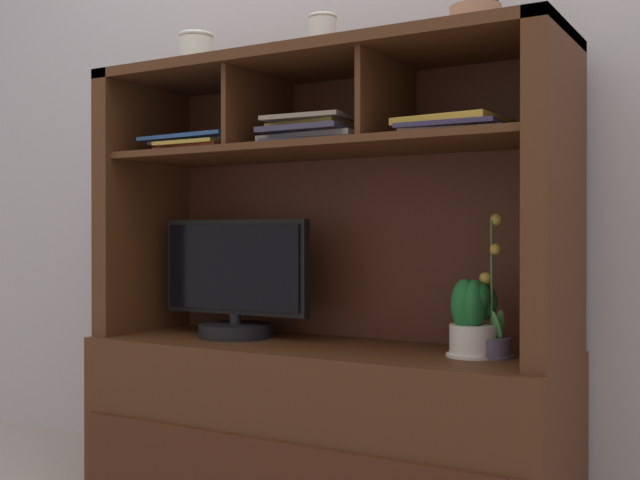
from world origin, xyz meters
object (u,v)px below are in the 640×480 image
tv_monitor (234,286)px  magazine_stack_centre (457,128)px  potted_orchid (492,334)px  magazine_stack_left (207,145)px  ceramic_vase (323,36)px  accent_vase (196,53)px  potted_succulent (477,5)px  media_console (321,369)px  potted_fern (473,316)px  magazine_stack_right (317,133)px

tv_monitor → magazine_stack_centre: 0.83m
potted_orchid → magazine_stack_left: (-0.89, -0.03, 0.53)m
ceramic_vase → accent_vase: accent_vase is taller
magazine_stack_centre → potted_succulent: 0.33m
media_console → potted_fern: bearing=-0.5°
potted_fern → magazine_stack_centre: size_ratio=0.70×
media_console → magazine_stack_centre: media_console is taller
potted_orchid → ceramic_vase: bearing=179.5°
potted_fern → magazine_stack_left: 0.97m
potted_succulent → ceramic_vase: potted_succulent is taller
magazine_stack_right → accent_vase: size_ratio=2.55×
ceramic_vase → accent_vase: size_ratio=0.98×
tv_monitor → potted_succulent: potted_succulent is taller
media_console → potted_fern: media_console is taller
potted_orchid → potted_succulent: 0.85m
magazine_stack_right → potted_succulent: potted_succulent is taller
potted_succulent → accent_vase: (-0.90, -0.03, -0.02)m
accent_vase → media_console: bearing=1.3°
magazine_stack_centre → potted_succulent: size_ratio=1.32×
tv_monitor → potted_fern: tv_monitor is taller
potted_orchid → potted_succulent: (-0.05, 0.02, 0.84)m
magazine_stack_right → accent_vase: bearing=178.9°
magazine_stack_right → potted_succulent: 0.55m
potted_fern → accent_vase: (-0.90, -0.01, 0.78)m
tv_monitor → potted_succulent: size_ratio=2.35×
tv_monitor → magazine_stack_right: (0.29, -0.00, 0.44)m
potted_fern → magazine_stack_left: (-0.84, -0.02, 0.49)m
magazine_stack_centre → ceramic_vase: 0.51m
magazine_stack_left → magazine_stack_right: 0.39m
media_console → potted_succulent: bearing=2.5°
magazine_stack_left → potted_succulent: size_ratio=1.58×
potted_succulent → potted_orchid: bearing=-20.4°
ceramic_vase → accent_vase: 0.45m
potted_fern → potted_succulent: potted_succulent is taller
magazine_stack_left → potted_succulent: potted_succulent is taller
potted_succulent → ceramic_vase: size_ratio=1.78×
potted_orchid → accent_vase: bearing=-179.2°
potted_orchid → potted_succulent: potted_succulent is taller
potted_orchid → tv_monitor: bearing=-178.8°
media_console → magazine_stack_right: size_ratio=4.37×
magazine_stack_right → ceramic_vase: ceramic_vase is taller
magazine_stack_centre → potted_succulent: (0.04, 0.05, 0.32)m
potted_orchid → magazine_stack_right: 0.74m
accent_vase → ceramic_vase: bearing=2.2°
media_console → magazine_stack_right: media_console is taller
tv_monitor → potted_fern: size_ratio=2.55×
potted_orchid → potted_fern: 0.07m
magazine_stack_centre → ceramic_vase: (-0.42, 0.04, 0.29)m
ceramic_vase → accent_vase: (-0.45, -0.02, 0.00)m
media_console → potted_orchid: size_ratio=3.78×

